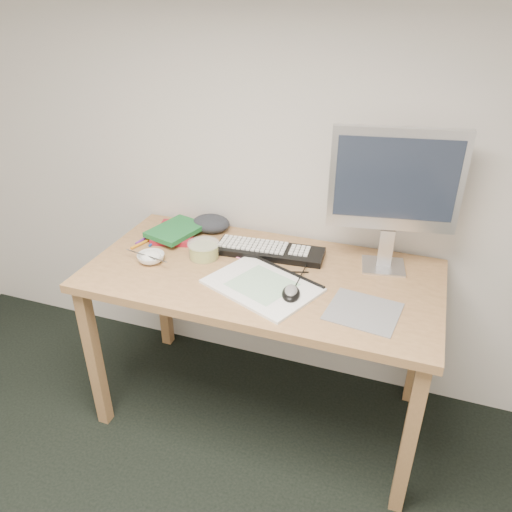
% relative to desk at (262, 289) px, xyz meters
% --- Properties ---
extents(desk, '(1.40, 0.70, 0.75)m').
position_rel_desk_xyz_m(desk, '(0.00, 0.00, 0.00)').
color(desk, '#B08250').
rests_on(desk, ground).
extents(mousepad, '(0.27, 0.25, 0.00)m').
position_rel_desk_xyz_m(mousepad, '(0.42, -0.14, 0.08)').
color(mousepad, slate).
rests_on(mousepad, desk).
extents(sketchpad, '(0.48, 0.42, 0.01)m').
position_rel_desk_xyz_m(sketchpad, '(0.04, -0.10, 0.09)').
color(sketchpad, silver).
rests_on(sketchpad, desk).
extents(keyboard, '(0.47, 0.18, 0.03)m').
position_rel_desk_xyz_m(keyboard, '(-0.02, 0.15, 0.10)').
color(keyboard, black).
rests_on(keyboard, desk).
extents(monitor, '(0.49, 0.18, 0.57)m').
position_rel_desk_xyz_m(monitor, '(0.45, 0.20, 0.44)').
color(monitor, silver).
rests_on(monitor, desk).
extents(mouse, '(0.09, 0.12, 0.04)m').
position_rel_desk_xyz_m(mouse, '(0.16, -0.14, 0.11)').
color(mouse, black).
rests_on(mouse, sketchpad).
extents(rice_bowl, '(0.13, 0.13, 0.03)m').
position_rel_desk_xyz_m(rice_bowl, '(-0.46, -0.07, 0.10)').
color(rice_bowl, white).
rests_on(rice_bowl, desk).
extents(chopsticks, '(0.20, 0.05, 0.02)m').
position_rel_desk_xyz_m(chopsticks, '(-0.46, -0.09, 0.12)').
color(chopsticks, '#BCBCBF').
rests_on(chopsticks, rice_bowl).
extents(fruit_tub, '(0.17, 0.17, 0.07)m').
position_rel_desk_xyz_m(fruit_tub, '(-0.27, 0.03, 0.12)').
color(fruit_tub, gold).
rests_on(fruit_tub, desk).
extents(book_red, '(0.22, 0.27, 0.02)m').
position_rel_desk_xyz_m(book_red, '(-0.48, 0.18, 0.09)').
color(book_red, maroon).
rests_on(book_red, desk).
extents(book_green, '(0.23, 0.28, 0.02)m').
position_rel_desk_xyz_m(book_green, '(-0.47, 0.17, 0.12)').
color(book_green, '#19662E').
rests_on(book_green, book_red).
extents(cloth_lump, '(0.16, 0.13, 0.06)m').
position_rel_desk_xyz_m(cloth_lump, '(-0.35, 0.29, 0.11)').
color(cloth_lump, '#292C31').
rests_on(cloth_lump, desk).
extents(pencil_pink, '(0.16, 0.06, 0.01)m').
position_rel_desk_xyz_m(pencil_pink, '(-0.08, 0.05, 0.09)').
color(pencil_pink, pink).
rests_on(pencil_pink, desk).
extents(pencil_tan, '(0.17, 0.09, 0.01)m').
position_rel_desk_xyz_m(pencil_tan, '(0.08, 0.01, 0.09)').
color(pencil_tan, tan).
rests_on(pencil_tan, desk).
extents(pencil_black, '(0.15, 0.05, 0.01)m').
position_rel_desk_xyz_m(pencil_black, '(0.10, 0.03, 0.09)').
color(pencil_black, black).
rests_on(pencil_black, desk).
extents(marker_blue, '(0.01, 0.13, 0.01)m').
position_rel_desk_xyz_m(marker_blue, '(-0.53, 0.10, 0.09)').
color(marker_blue, '#1B4092').
rests_on(marker_blue, desk).
extents(marker_orange, '(0.05, 0.13, 0.01)m').
position_rel_desk_xyz_m(marker_orange, '(-0.57, 0.05, 0.09)').
color(marker_orange, orange).
rests_on(marker_orange, desk).
extents(marker_purple, '(0.04, 0.14, 0.01)m').
position_rel_desk_xyz_m(marker_purple, '(-0.58, 0.10, 0.09)').
color(marker_purple, '#64268D').
rests_on(marker_purple, desk).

